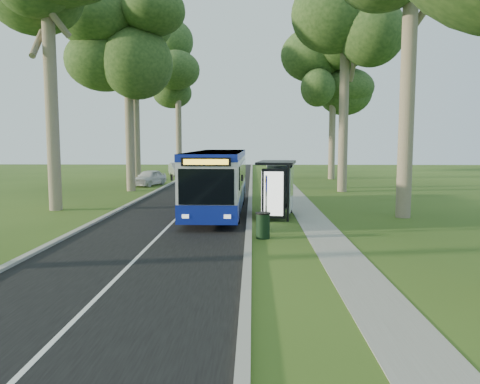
# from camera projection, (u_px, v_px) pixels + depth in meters

# --- Properties ---
(ground) EXTENTS (120.00, 120.00, 0.00)m
(ground) POSITION_uv_depth(u_px,v_px,m) (248.00, 243.00, 17.08)
(ground) COLOR #2D4916
(ground) RESTS_ON ground
(road) EXTENTS (7.00, 100.00, 0.02)m
(road) POSITION_uv_depth(u_px,v_px,m) (190.00, 205.00, 27.11)
(road) COLOR black
(road) RESTS_ON ground
(kerb_east) EXTENTS (0.25, 100.00, 0.12)m
(kerb_east) POSITION_uv_depth(u_px,v_px,m) (250.00, 205.00, 27.01)
(kerb_east) COLOR #9E9B93
(kerb_east) RESTS_ON ground
(kerb_west) EXTENTS (0.25, 100.00, 0.12)m
(kerb_west) POSITION_uv_depth(u_px,v_px,m) (130.00, 204.00, 27.20)
(kerb_west) COLOR #9E9B93
(kerb_west) RESTS_ON ground
(centre_line) EXTENTS (0.12, 100.00, 0.00)m
(centre_line) POSITION_uv_depth(u_px,v_px,m) (190.00, 205.00, 27.11)
(centre_line) COLOR white
(centre_line) RESTS_ON road
(footpath) EXTENTS (1.50, 100.00, 0.02)m
(footpath) POSITION_uv_depth(u_px,v_px,m) (302.00, 206.00, 26.93)
(footpath) COLOR gray
(footpath) RESTS_ON ground
(bus) EXTENTS (2.63, 12.02, 3.18)m
(bus) POSITION_uv_depth(u_px,v_px,m) (219.00, 181.00, 24.52)
(bus) COLOR silver
(bus) RESTS_ON ground
(bus_stop_sign) EXTENTS (0.09, 0.33, 2.37)m
(bus_stop_sign) POSITION_uv_depth(u_px,v_px,m) (266.00, 198.00, 18.29)
(bus_stop_sign) COLOR gray
(bus_stop_sign) RESTS_ON ground
(bus_shelter) EXTENTS (2.14, 3.38, 2.73)m
(bus_shelter) POSITION_uv_depth(u_px,v_px,m) (280.00, 178.00, 22.40)
(bus_shelter) COLOR black
(bus_shelter) RESTS_ON ground
(litter_bin) EXTENTS (0.57, 0.57, 1.00)m
(litter_bin) POSITION_uv_depth(u_px,v_px,m) (263.00, 225.00, 17.80)
(litter_bin) COLOR black
(litter_bin) RESTS_ON ground
(car_white) EXTENTS (2.63, 4.26, 1.35)m
(car_white) POSITION_uv_depth(u_px,v_px,m) (149.00, 178.00, 39.48)
(car_white) COLOR silver
(car_white) RESTS_ON ground
(car_silver) EXTENTS (2.81, 4.57, 1.42)m
(car_silver) POSITION_uv_depth(u_px,v_px,m) (178.00, 169.00, 51.39)
(car_silver) COLOR #A0A3A8
(car_silver) RESTS_ON ground
(tree_west_c) EXTENTS (5.20, 5.20, 14.16)m
(tree_west_c) POSITION_uv_depth(u_px,v_px,m) (128.00, 48.00, 34.10)
(tree_west_c) COLOR #7A6B56
(tree_west_c) RESTS_ON ground
(tree_west_d) EXTENTS (5.20, 5.20, 16.27)m
(tree_west_d) POSITION_uv_depth(u_px,v_px,m) (134.00, 53.00, 43.93)
(tree_west_d) COLOR #7A6B56
(tree_west_d) RESTS_ON ground
(tree_west_e) EXTENTS (5.20, 5.20, 15.72)m
(tree_west_e) POSITION_uv_depth(u_px,v_px,m) (178.00, 73.00, 53.84)
(tree_west_e) COLOR #7A6B56
(tree_west_e) RESTS_ON ground
(tree_east_c) EXTENTS (5.20, 5.20, 15.67)m
(tree_east_c) POSITION_uv_depth(u_px,v_px,m) (346.00, 31.00, 33.55)
(tree_east_c) COLOR #7A6B56
(tree_east_c) RESTS_ON ground
(tree_east_d) EXTENTS (5.20, 5.20, 13.48)m
(tree_east_d) POSITION_uv_depth(u_px,v_px,m) (333.00, 77.00, 45.62)
(tree_east_d) COLOR #7A6B56
(tree_east_d) RESTS_ON ground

